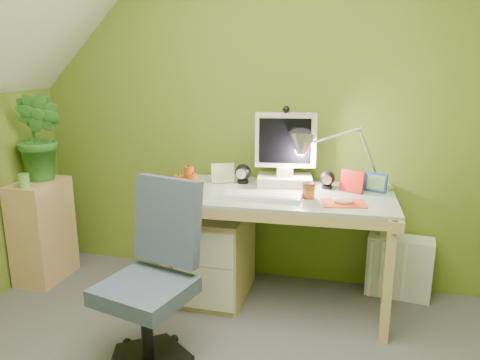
% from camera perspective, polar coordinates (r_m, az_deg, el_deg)
% --- Properties ---
extents(wall_back, '(3.20, 0.01, 2.40)m').
position_cam_1_polar(wall_back, '(3.14, 2.71, 8.89)').
color(wall_back, olive).
rests_on(wall_back, floor).
extents(desk, '(1.39, 0.74, 0.73)m').
position_cam_1_polar(desk, '(2.96, 4.73, -8.28)').
color(desk, tan).
rests_on(desk, floor).
extents(monitor, '(0.42, 0.28, 0.54)m').
position_cam_1_polar(monitor, '(2.95, 5.57, 4.46)').
color(monitor, beige).
rests_on(monitor, desk).
extents(speaker_left, '(0.11, 0.11, 0.13)m').
position_cam_1_polar(speaker_left, '(3.03, 0.36, 0.79)').
color(speaker_left, black).
rests_on(speaker_left, desk).
extents(speaker_right, '(0.09, 0.09, 0.11)m').
position_cam_1_polar(speaker_right, '(2.95, 10.60, 0.02)').
color(speaker_right, black).
rests_on(speaker_right, desk).
extents(keyboard, '(0.45, 0.16, 0.02)m').
position_cam_1_polar(keyboard, '(2.72, 2.74, -1.97)').
color(keyboard, white).
rests_on(keyboard, desk).
extents(mousepad, '(0.27, 0.21, 0.01)m').
position_cam_1_polar(mousepad, '(2.67, 12.47, -2.78)').
color(mousepad, '#E04723').
rests_on(mousepad, desk).
extents(mouse, '(0.12, 0.08, 0.04)m').
position_cam_1_polar(mouse, '(2.67, 12.49, -2.42)').
color(mouse, white).
rests_on(mouse, mousepad).
extents(amber_tumbler, '(0.08, 0.08, 0.09)m').
position_cam_1_polar(amber_tumbler, '(2.73, 8.37, -1.28)').
color(amber_tumbler, brown).
rests_on(amber_tumbler, desk).
extents(candle_cluster, '(0.17, 0.15, 0.11)m').
position_cam_1_polar(candle_cluster, '(2.98, -6.50, 0.38)').
color(candle_cluster, '#B6420F').
rests_on(candle_cluster, desk).
extents(photo_frame_red, '(0.15, 0.09, 0.13)m').
position_cam_1_polar(photo_frame_red, '(2.90, 13.51, -0.15)').
color(photo_frame_red, '#B21913').
rests_on(photo_frame_red, desk).
extents(photo_frame_blue, '(0.13, 0.07, 0.12)m').
position_cam_1_polar(photo_frame_blue, '(2.95, 16.23, -0.27)').
color(photo_frame_blue, '#153E95').
rests_on(photo_frame_blue, desk).
extents(photo_frame_green, '(0.15, 0.07, 0.13)m').
position_cam_1_polar(photo_frame_green, '(3.04, -2.11, 0.86)').
color(photo_frame_green, '#A8C587').
rests_on(photo_frame_green, desk).
extents(desk_lamp, '(0.55, 0.27, 0.57)m').
position_cam_1_polar(desk_lamp, '(2.92, 14.37, 4.25)').
color(desk_lamp, silver).
rests_on(desk_lamp, desk).
extents(side_ledge, '(0.26, 0.40, 0.71)m').
position_cam_1_polar(side_ledge, '(3.53, -22.91, -5.74)').
color(side_ledge, tan).
rests_on(side_ledge, floor).
extents(potted_plant, '(0.37, 0.33, 0.59)m').
position_cam_1_polar(potted_plant, '(3.40, -23.18, 4.85)').
color(potted_plant, '#2C6E24').
rests_on(potted_plant, side_ledge).
extents(green_cup, '(0.08, 0.08, 0.09)m').
position_cam_1_polar(green_cup, '(3.30, -24.85, -0.09)').
color(green_cup, '#66A745').
rests_on(green_cup, side_ledge).
extents(task_chair, '(0.56, 0.56, 0.84)m').
position_cam_1_polar(task_chair, '(2.38, -11.53, -13.03)').
color(task_chair, '#3B4861').
rests_on(task_chair, floor).
extents(radiator, '(0.42, 0.20, 0.40)m').
position_cam_1_polar(radiator, '(3.26, 18.81, -9.96)').
color(radiator, silver).
rests_on(radiator, floor).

